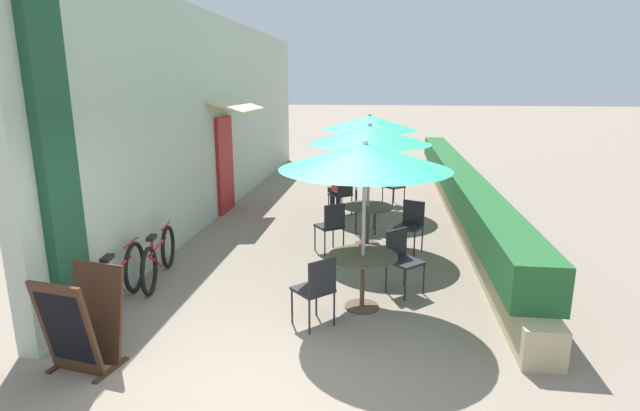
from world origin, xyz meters
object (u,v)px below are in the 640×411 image
Objects in this scene: bicycle_leaning at (120,281)px; patio_table_far at (368,186)px; patio_umbrella_mid at (370,135)px; cafe_chair_far_left at (342,192)px; cafe_chair_mid_right at (362,206)px; cafe_chair_far_right at (392,183)px; patio_umbrella_near at (365,156)px; cafe_chair_mid_back at (331,224)px; cafe_chair_near_right at (317,286)px; coffee_cup_near at (362,248)px; cafe_chair_mid_left at (411,222)px; menu_board at (82,321)px; cafe_chair_near_left at (402,256)px; patio_table_mid at (368,215)px; patio_umbrella_far at (370,123)px; seated_patron_far_left at (339,184)px; patio_table_near at (363,268)px; bicycle_second at (159,257)px.

patio_table_far is at bearing 54.62° from bicycle_leaning.
bicycle_leaning is (-3.04, -2.98, -1.60)m from patio_umbrella_mid.
cafe_chair_mid_right is at bearing -109.82° from cafe_chair_far_left.
patio_umbrella_mid is 2.48× the size of patio_table_far.
cafe_chair_far_right is at bearing 53.00° from bicycle_leaning.
patio_umbrella_near reaches higher than cafe_chair_mid_back.
cafe_chair_near_right is 9.67× the size of coffee_cup_near.
patio_umbrella_near is 2.60m from cafe_chair_mid_back.
cafe_chair_near_right is 0.99× the size of patio_table_far.
menu_board reaches higher than cafe_chair_mid_left.
cafe_chair_near_left is 0.99× the size of patio_table_mid.
cafe_chair_near_left is (0.51, 0.59, -1.45)m from patio_umbrella_near.
patio_umbrella_near is 2.58m from patio_umbrella_mid.
seated_patron_far_left is at bearing -141.15° from patio_umbrella_far.
cafe_chair_far_right is (0.42, 5.68, -0.03)m from patio_table_near.
cafe_chair_far_left is (-0.62, 1.96, -1.45)m from patio_umbrella_mid.
patio_table_far is 0.52× the size of bicycle_second.
cafe_chair_far_left is at bearing -117.64° from cafe_chair_near_left.
seated_patron_far_left is (-0.07, 0.08, 0.17)m from cafe_chair_far_left.
cafe_chair_mid_left is 0.52× the size of bicycle_second.
cafe_chair_far_left reaches higher than coffee_cup_near.
cafe_chair_mid_back is at bearing 106.74° from patio_umbrella_near.
patio_table_mid is (0.48, 3.17, 0.03)m from cafe_chair_near_right.
cafe_chair_near_left is 5.08m from cafe_chair_far_right.
cafe_chair_mid_back is 0.52× the size of bicycle_second.
patio_umbrella_far is 1.73× the size of seated_patron_far_left.
patio_umbrella_near is at bearing 97.85° from cafe_chair_mid_left.
patio_umbrella_far is (-0.09, 2.53, 0.00)m from patio_umbrella_mid.
patio_umbrella_far is (-0.09, 4.96, 1.20)m from coffee_cup_near.
seated_patron_far_left reaches higher than coffee_cup_near.
cafe_chair_mid_right is 5.68m from menu_board.
patio_umbrella_far is at bearing 54.62° from bicycle_leaning.
patio_umbrella_mid is 2.49× the size of cafe_chair_mid_back.
patio_table_mid is 1.01× the size of cafe_chair_mid_left.
menu_board is (-3.42, -4.06, -0.01)m from cafe_chair_mid_left.
bicycle_second is at bearing -145.51° from patio_table_mid.
coffee_cup_near reaches higher than patio_table_near.
patio_table_mid is 2.90m from patio_umbrella_far.
seated_patron_far_left is at bearing 82.49° from menu_board.
patio_umbrella_mid reaches higher than patio_table_far.
patio_umbrella_mid is at bearing 24.43° from bicycle_second.
cafe_chair_far_left is 1.56m from cafe_chair_far_right.
seated_patron_far_left is (-0.61, -0.49, 0.14)m from patio_table_far.
patio_umbrella_mid is 4.54m from bicycle_leaning.
patio_umbrella_far reaches higher than cafe_chair_mid_right.
patio_table_far is (-0.09, 2.53, 0.00)m from patio_table_mid.
coffee_cup_near is 5.55m from cafe_chair_far_right.
patio_table_near is at bearing -88.69° from patio_table_far.
cafe_chair_far_right is at bearing 81.83° from patio_umbrella_mid.
patio_table_near is at bearing -108.43° from cafe_chair_mid_back.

